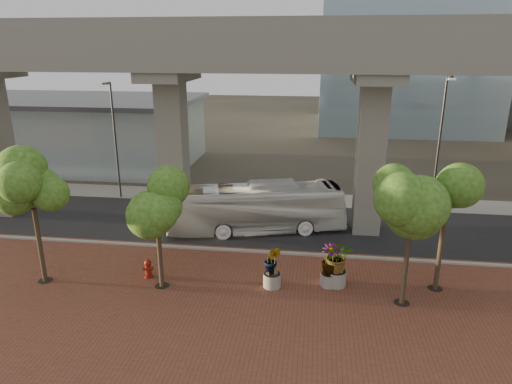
# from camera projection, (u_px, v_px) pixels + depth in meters

# --- Properties ---
(ground) EXTENTS (160.00, 160.00, 0.00)m
(ground) POSITION_uv_depth(u_px,v_px,m) (265.00, 239.00, 27.18)
(ground) COLOR #312D24
(ground) RESTS_ON ground
(brick_plaza) EXTENTS (70.00, 13.00, 0.06)m
(brick_plaza) POSITION_uv_depth(u_px,v_px,m) (244.00, 313.00, 19.62)
(brick_plaza) COLOR brown
(brick_plaza) RESTS_ON ground
(asphalt_road) EXTENTS (90.00, 8.00, 0.04)m
(asphalt_road) POSITION_uv_depth(u_px,v_px,m) (269.00, 226.00, 29.06)
(asphalt_road) COLOR black
(asphalt_road) RESTS_ON ground
(curb_strip) EXTENTS (70.00, 0.25, 0.16)m
(curb_strip) POSITION_uv_depth(u_px,v_px,m) (261.00, 252.00, 25.27)
(curb_strip) COLOR gray
(curb_strip) RESTS_ON ground
(far_sidewalk) EXTENTS (90.00, 3.00, 0.06)m
(far_sidewalk) POSITION_uv_depth(u_px,v_px,m) (276.00, 198.00, 34.24)
(far_sidewalk) COLOR gray
(far_sidewalk) RESTS_ON ground
(transit_viaduct) EXTENTS (72.00, 5.60, 12.40)m
(transit_viaduct) POSITION_uv_depth(u_px,v_px,m) (270.00, 112.00, 26.82)
(transit_viaduct) COLOR gray
(transit_viaduct) RESTS_ON ground
(station_pavilion) EXTENTS (23.00, 13.00, 6.30)m
(station_pavilion) POSITION_uv_depth(u_px,v_px,m) (78.00, 130.00, 43.79)
(station_pavilion) COLOR silver
(station_pavilion) RESTS_ON ground
(transit_bus) EXTENTS (11.07, 5.08, 3.00)m
(transit_bus) POSITION_uv_depth(u_px,v_px,m) (256.00, 208.00, 27.86)
(transit_bus) COLOR silver
(transit_bus) RESTS_ON ground
(fire_hydrant) EXTENTS (0.49, 0.44, 0.97)m
(fire_hydrant) POSITION_uv_depth(u_px,v_px,m) (148.00, 268.00, 22.48)
(fire_hydrant) COLOR maroon
(fire_hydrant) RESTS_ON ground
(planter_front) EXTENTS (2.12, 2.12, 2.33)m
(planter_front) POSITION_uv_depth(u_px,v_px,m) (337.00, 258.00, 21.42)
(planter_front) COLOR #9B948C
(planter_front) RESTS_ON ground
(planter_right) EXTENTS (1.98, 1.98, 2.12)m
(planter_right) POSITION_uv_depth(u_px,v_px,m) (330.00, 261.00, 21.41)
(planter_right) COLOR gray
(planter_right) RESTS_ON ground
(planter_left) EXTENTS (1.89, 1.89, 2.08)m
(planter_left) POSITION_uv_depth(u_px,v_px,m) (272.00, 262.00, 21.36)
(planter_left) COLOR #9A968B
(planter_left) RESTS_ON ground
(street_tree_far_west) EXTENTS (3.51, 3.51, 6.39)m
(street_tree_far_west) POSITION_uv_depth(u_px,v_px,m) (31.00, 188.00, 20.79)
(street_tree_far_west) COLOR #49382A
(street_tree_far_west) RESTS_ON ground
(street_tree_near_west) EXTENTS (3.29, 3.29, 5.54)m
(street_tree_near_west) POSITION_uv_depth(u_px,v_px,m) (156.00, 207.00, 20.55)
(street_tree_near_west) COLOR #49382A
(street_tree_near_west) RESTS_ON ground
(street_tree_near_east) EXTENTS (4.17, 4.17, 6.66)m
(street_tree_near_east) POSITION_uv_depth(u_px,v_px,m) (413.00, 203.00, 18.88)
(street_tree_near_east) COLOR #49382A
(street_tree_near_east) RESTS_ON ground
(street_tree_far_east) EXTENTS (3.18, 3.18, 5.92)m
(street_tree_far_east) POSITION_uv_depth(u_px,v_px,m) (447.00, 200.00, 20.17)
(street_tree_far_east) COLOR #49382A
(street_tree_far_east) RESTS_ON ground
(streetlamp_west) EXTENTS (0.42, 1.24, 8.52)m
(streetlamp_west) POSITION_uv_depth(u_px,v_px,m) (114.00, 133.00, 32.91)
(streetlamp_west) COLOR #2F2F34
(streetlamp_west) RESTS_ON ground
(streetlamp_east) EXTENTS (0.45, 1.32, 9.11)m
(streetlamp_east) POSITION_uv_depth(u_px,v_px,m) (441.00, 133.00, 31.08)
(streetlamp_east) COLOR #29292E
(streetlamp_east) RESTS_ON ground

